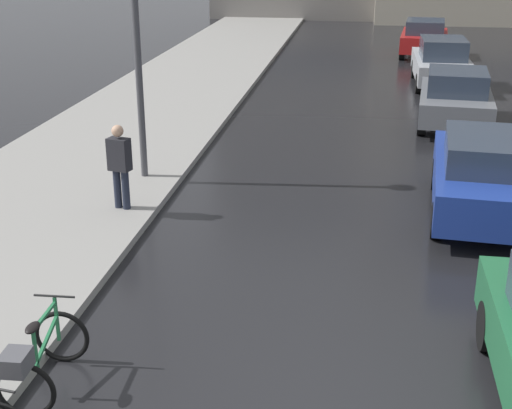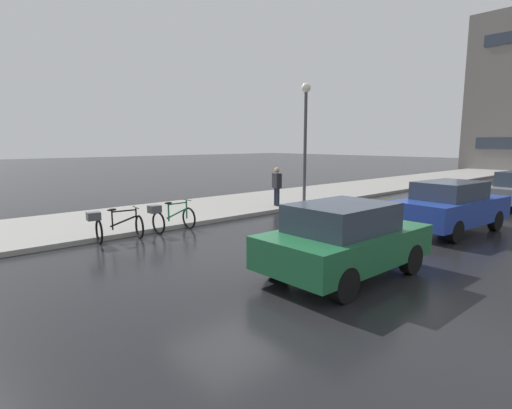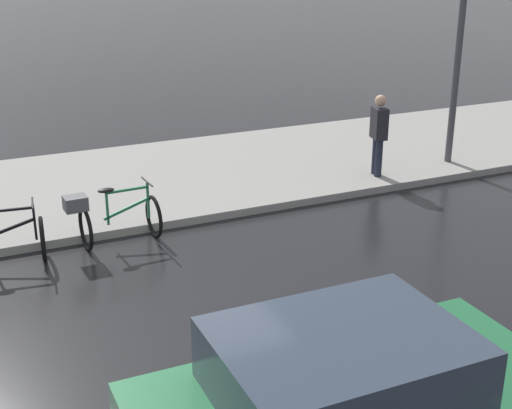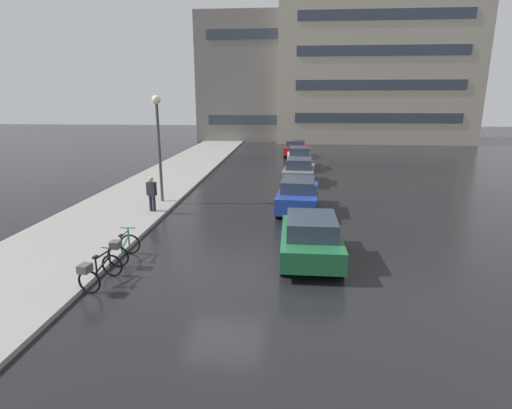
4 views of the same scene
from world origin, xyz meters
name	(u,v)px [view 3 (image 3 of 4)]	position (x,y,z in m)	size (l,w,h in m)	color
ground_plane	(151,356)	(0.00, 0.00, 0.00)	(140.00, 140.00, 0.00)	black
sidewalk_kerb	(476,135)	(-6.00, 10.00, 0.07)	(4.80, 60.00, 0.14)	gray
bicycle_second	(110,216)	(-3.35, 0.38, 0.49)	(0.75, 1.45, 0.97)	black
car_green	(350,408)	(2.70, 0.97, 0.79)	(1.93, 3.78, 1.54)	#1E6038
pedestrian	(379,134)	(-4.23, 5.93, 0.98)	(0.45, 0.33, 1.74)	#1E2333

